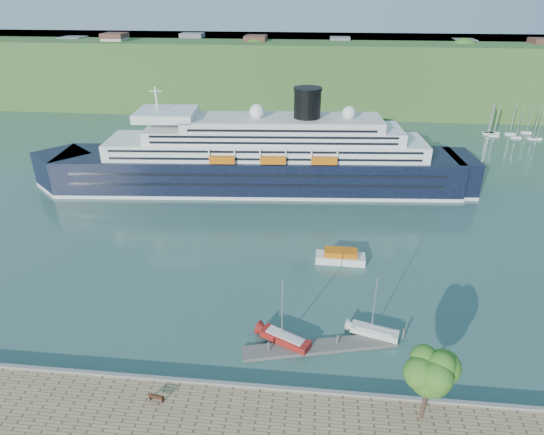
{
  "coord_description": "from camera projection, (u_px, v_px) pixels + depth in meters",
  "views": [
    {
      "loc": [
        3.49,
        -36.63,
        41.19
      ],
      "look_at": [
        -3.35,
        30.0,
        7.06
      ],
      "focal_mm": 30.0,
      "sensor_mm": 36.0,
      "label": 1
    }
  ],
  "objects": [
    {
      "name": "floating_pontoon",
      "position": [
        320.0,
        346.0,
        57.91
      ],
      "size": [
        19.88,
        7.07,
        0.44
      ],
      "primitive_type": null,
      "rotation": [
        0.0,
        0.0,
        0.24
      ],
      "color": "#67625C",
      "rests_on": "ground"
    },
    {
      "name": "ground",
      "position": [
        274.0,
        394.0,
        51.49
      ],
      "size": [
        400.0,
        400.0,
        0.0
      ],
      "primitive_type": "plane",
      "color": "#325953",
      "rests_on": "ground"
    },
    {
      "name": "sailboat_white_far",
      "position": [
        377.0,
        310.0,
        57.85
      ],
      "size": [
        7.03,
        3.65,
        8.75
      ],
      "primitive_type": null,
      "rotation": [
        0.0,
        0.0,
        -0.28
      ],
      "color": "silver",
      "rests_on": "ground"
    },
    {
      "name": "sailboat_red",
      "position": [
        286.0,
        315.0,
        56.38
      ],
      "size": [
        7.49,
        5.1,
        9.49
      ],
      "primitive_type": null,
      "rotation": [
        0.0,
        0.0,
        -0.46
      ],
      "color": "maroon",
      "rests_on": "ground"
    },
    {
      "name": "cruise_ship",
      "position": [
        257.0,
        140.0,
        99.16
      ],
      "size": [
        101.72,
        22.64,
        22.65
      ],
      "primitive_type": null,
      "rotation": [
        0.0,
        0.0,
        0.08
      ],
      "color": "black",
      "rests_on": "ground"
    },
    {
      "name": "tender_launch",
      "position": [
        340.0,
        256.0,
        75.63
      ],
      "size": [
        8.34,
        3.04,
        2.29
      ],
      "primitive_type": null,
      "rotation": [
        0.0,
        0.0,
        -0.03
      ],
      "color": "#CA5F0B",
      "rests_on": "ground"
    },
    {
      "name": "quay_coping",
      "position": [
        274.0,
        388.0,
        50.79
      ],
      "size": [
        220.0,
        0.5,
        0.3
      ],
      "primitive_type": "cube",
      "color": "slate",
      "rests_on": "promenade"
    },
    {
      "name": "far_hillside",
      "position": [
        311.0,
        72.0,
        174.55
      ],
      "size": [
        400.0,
        50.0,
        24.0
      ],
      "primitive_type": "cube",
      "color": "#335E25",
      "rests_on": "ground"
    },
    {
      "name": "park_bench",
      "position": [
        157.0,
        396.0,
        49.2
      ],
      "size": [
        1.82,
        0.96,
        1.11
      ],
      "primitive_type": null,
      "rotation": [
        0.0,
        0.0,
        -0.15
      ],
      "color": "#462514",
      "rests_on": "promenade"
    },
    {
      "name": "promenade_tree",
      "position": [
        428.0,
        383.0,
        45.34
      ],
      "size": [
        5.82,
        5.82,
        9.64
      ],
      "primitive_type": null,
      "color": "#245E18",
      "rests_on": "promenade"
    }
  ]
}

